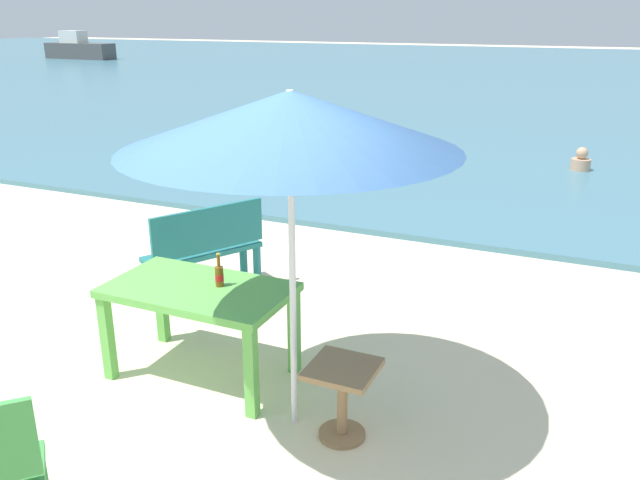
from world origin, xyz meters
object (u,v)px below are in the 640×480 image
object	(u,v)px
patio_umbrella	(290,121)
boat_cargo_ship	(79,49)
picnic_table_green	(199,300)
beer_bottle_amber	(219,275)
side_table_wood	(342,391)
bench_teal_center	(205,245)
swimmer_person	(581,161)

from	to	relation	value
patio_umbrella	boat_cargo_ship	size ratio (longest dim) A/B	0.51
picnic_table_green	beer_bottle_amber	size ratio (longest dim) A/B	5.28
picnic_table_green	beer_bottle_amber	bearing A→B (deg)	27.83
beer_bottle_amber	side_table_wood	bearing A→B (deg)	-17.78
bench_teal_center	swimmer_person	world-z (taller)	bench_teal_center
side_table_wood	swimmer_person	size ratio (longest dim) A/B	1.32
picnic_table_green	patio_umbrella	world-z (taller)	patio_umbrella
picnic_table_green	side_table_wood	xyz separation A→B (m)	(1.31, -0.30, -0.30)
picnic_table_green	boat_cargo_ship	distance (m)	39.23
bench_teal_center	boat_cargo_ship	world-z (taller)	boat_cargo_ship
side_table_wood	swimmer_person	distance (m)	8.85
boat_cargo_ship	beer_bottle_amber	bearing A→B (deg)	-45.14
swimmer_person	patio_umbrella	bearing A→B (deg)	-98.88
beer_bottle_amber	side_table_wood	distance (m)	1.33
swimmer_person	bench_teal_center	bearing A→B (deg)	-113.67
swimmer_person	boat_cargo_ship	xyz separation A→B (m)	(-29.88, 19.42, 0.43)
patio_umbrella	swimmer_person	world-z (taller)	patio_umbrella
picnic_table_green	bench_teal_center	bearing A→B (deg)	122.01
bench_teal_center	boat_cargo_ship	distance (m)	37.71
picnic_table_green	swimmer_person	size ratio (longest dim) A/B	3.41
patio_umbrella	bench_teal_center	world-z (taller)	patio_umbrella
picnic_table_green	bench_teal_center	distance (m)	1.56
boat_cargo_ship	side_table_wood	bearing A→B (deg)	-44.34
side_table_wood	swimmer_person	world-z (taller)	side_table_wood
picnic_table_green	beer_bottle_amber	xyz separation A→B (m)	(0.14, 0.08, 0.20)
patio_umbrella	side_table_wood	bearing A→B (deg)	-2.51
boat_cargo_ship	bench_teal_center	bearing A→B (deg)	-44.85
picnic_table_green	side_table_wood	distance (m)	1.38
picnic_table_green	bench_teal_center	world-z (taller)	bench_teal_center
beer_bottle_amber	swimmer_person	xyz separation A→B (m)	(2.17, 8.42, -0.61)
picnic_table_green	swimmer_person	distance (m)	8.81
picnic_table_green	swimmer_person	xyz separation A→B (m)	(2.32, 8.49, -0.41)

